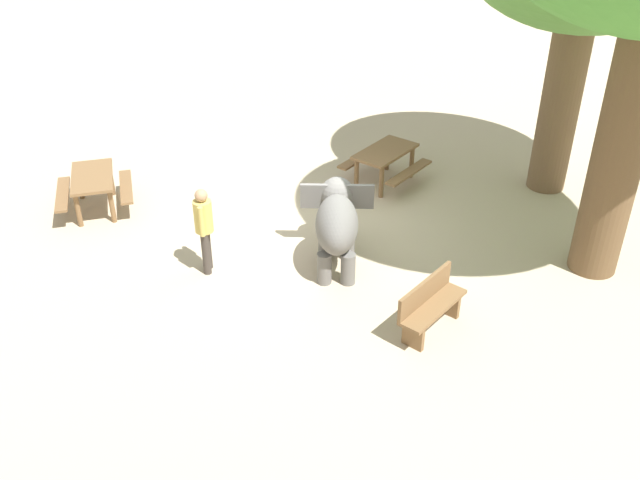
# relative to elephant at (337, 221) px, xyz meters

# --- Properties ---
(ground_plane) EXTENTS (60.00, 60.00, 0.00)m
(ground_plane) POSITION_rel_elephant_xyz_m (0.46, -1.13, -0.88)
(ground_plane) COLOR #BAA88C
(elephant) EXTENTS (1.34, 2.00, 1.38)m
(elephant) POSITION_rel_elephant_xyz_m (0.00, 0.00, 0.00)
(elephant) COLOR slate
(elephant) RESTS_ON ground_plane
(person_handler) EXTENTS (0.32, 0.50, 1.62)m
(person_handler) POSITION_rel_elephant_xyz_m (2.23, 0.57, 0.07)
(person_handler) COLOR #3F3833
(person_handler) RESTS_ON ground_plane
(wooden_bench) EXTENTS (1.07, 1.40, 0.88)m
(wooden_bench) POSITION_rel_elephant_xyz_m (-1.68, 1.64, -0.41)
(wooden_bench) COLOR brown
(wooden_bench) RESTS_ON ground_plane
(picnic_table_near) EXTENTS (2.03, 2.03, 0.78)m
(picnic_table_near) POSITION_rel_elephant_xyz_m (-0.62, -3.33, -0.29)
(picnic_table_near) COLOR brown
(picnic_table_near) RESTS_ON ground_plane
(picnic_table_far) EXTENTS (1.96, 1.97, 0.78)m
(picnic_table_far) POSITION_rel_elephant_xyz_m (5.11, -1.23, -0.29)
(picnic_table_far) COLOR brown
(picnic_table_far) RESTS_ON ground_plane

